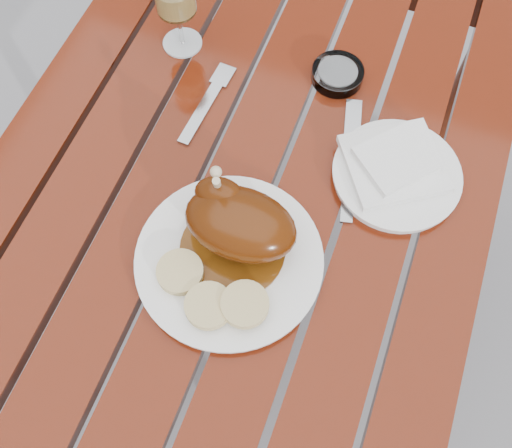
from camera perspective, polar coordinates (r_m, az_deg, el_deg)
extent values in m
plane|color=slate|center=(1.62, -0.34, -7.24)|extent=(60.00, 60.00, 0.00)
cube|color=maroon|center=(1.27, -0.43, -1.94)|extent=(0.80, 1.20, 0.75)
cylinder|color=white|center=(0.85, -2.69, -3.63)|extent=(0.36, 0.36, 0.02)
cylinder|color=#5A2E0A|center=(0.84, -2.35, -2.47)|extent=(0.16, 0.16, 0.00)
ellipsoid|color=#572306|center=(0.81, -1.56, 0.02)|extent=(0.17, 0.11, 0.08)
ellipsoid|color=#572306|center=(0.82, -3.58, 2.75)|extent=(0.08, 0.05, 0.06)
cylinder|color=#C6B28C|center=(0.80, -3.85, 3.79)|extent=(0.02, 0.04, 0.09)
cylinder|color=#D7BF83|center=(0.83, -7.60, -4.78)|extent=(0.07, 0.07, 0.02)
cylinder|color=#D7BF83|center=(0.80, -4.76, -8.14)|extent=(0.07, 0.07, 0.02)
cylinder|color=#D7BF83|center=(0.80, -1.12, -8.03)|extent=(0.07, 0.07, 0.02)
cylinder|color=#E6C168|center=(1.03, -7.91, 20.60)|extent=(0.08, 0.08, 0.17)
cylinder|color=white|center=(0.94, 13.86, 4.76)|extent=(0.25, 0.25, 0.02)
cube|color=white|center=(0.93, 13.62, 5.90)|extent=(0.20, 0.20, 0.01)
cylinder|color=#B2B7BC|center=(1.03, 8.15, 14.59)|extent=(0.10, 0.10, 0.02)
cube|color=gray|center=(0.99, -5.18, 11.60)|extent=(0.03, 0.16, 0.01)
cube|color=gray|center=(0.94, 9.35, 5.60)|extent=(0.06, 0.20, 0.01)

